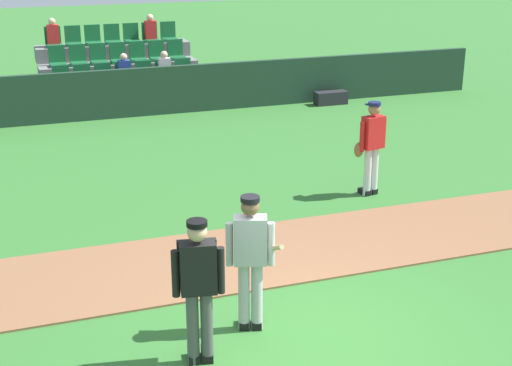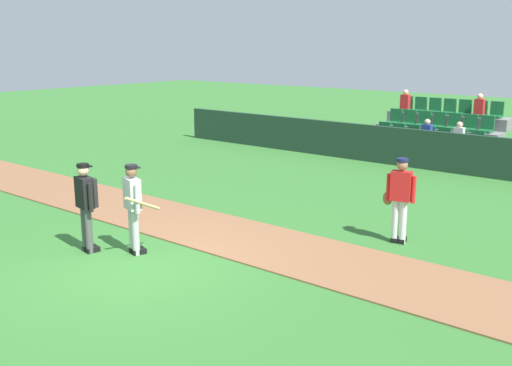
{
  "view_description": "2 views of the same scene",
  "coord_description": "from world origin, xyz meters",
  "views": [
    {
      "loc": [
        -3.17,
        -7.2,
        4.78
      ],
      "look_at": [
        0.15,
        2.28,
        1.23
      ],
      "focal_mm": 51.79,
      "sensor_mm": 36.0,
      "label": 1
    },
    {
      "loc": [
        8.23,
        -6.57,
        3.99
      ],
      "look_at": [
        0.73,
        2.58,
        1.21
      ],
      "focal_mm": 42.03,
      "sensor_mm": 36.0,
      "label": 2
    }
  ],
  "objects": [
    {
      "name": "batter_grey_jersey",
      "position": [
        -0.55,
        0.45,
        0.97
      ],
      "size": [
        0.59,
        0.8,
        1.76
      ],
      "color": "#B2B2B2",
      "rests_on": "ground"
    },
    {
      "name": "infield_dirt_path",
      "position": [
        0.0,
        2.43,
        0.01
      ],
      "size": [
        28.0,
        2.2,
        0.03
      ],
      "primitive_type": "cube",
      "color": "brown",
      "rests_on": "ground"
    },
    {
      "name": "stadium_bleachers",
      "position": [
        0.0,
        13.45,
        0.62
      ],
      "size": [
        4.45,
        2.95,
        2.3
      ],
      "color": "slate",
      "rests_on": "ground"
    },
    {
      "name": "runner_red_jersey",
      "position": [
        3.08,
        4.27,
        0.96
      ],
      "size": [
        0.67,
        0.37,
        1.76
      ],
      "color": "silver",
      "rests_on": "ground"
    },
    {
      "name": "ground_plane",
      "position": [
        0.0,
        0.0,
        0.0
      ],
      "size": [
        80.0,
        80.0,
        0.0
      ],
      "primitive_type": "plane",
      "color": "#33702D"
    },
    {
      "name": "dugout_fence",
      "position": [
        0.0,
        11.57,
        0.63
      ],
      "size": [
        20.0,
        0.16,
        1.26
      ],
      "primitive_type": "cube",
      "color": "#1E3828",
      "rests_on": "ground"
    },
    {
      "name": "umpire_home_plate",
      "position": [
        -1.34,
        -0.05,
        1.0
      ],
      "size": [
        0.58,
        0.35,
        1.76
      ],
      "color": "#4C4C4C",
      "rests_on": "ground"
    }
  ]
}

